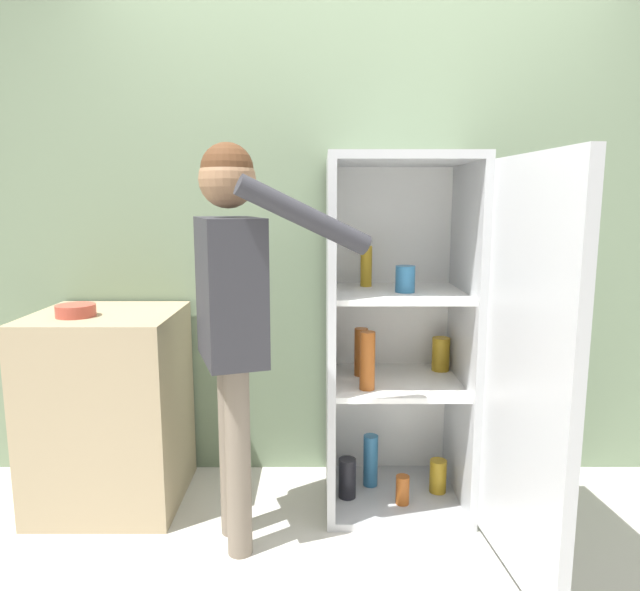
# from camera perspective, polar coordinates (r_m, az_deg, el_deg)

# --- Properties ---
(ground_plane) EXTENTS (12.00, 12.00, 0.00)m
(ground_plane) POSITION_cam_1_polar(r_m,az_deg,el_deg) (2.35, 4.46, -27.02)
(ground_plane) COLOR beige
(wall_back) EXTENTS (7.00, 0.06, 2.55)m
(wall_back) POSITION_cam_1_polar(r_m,az_deg,el_deg) (2.87, 3.25, 7.00)
(wall_back) COLOR gray
(wall_back) RESTS_ON ground_plane
(refrigerator) EXTENTS (0.75, 1.22, 1.59)m
(refrigerator) POSITION_cam_1_polar(r_m,az_deg,el_deg) (2.55, 9.85, -4.69)
(refrigerator) COLOR #B7BABC
(refrigerator) RESTS_ON ground_plane
(person) EXTENTS (0.71, 0.49, 1.61)m
(person) POSITION_cam_1_polar(r_m,az_deg,el_deg) (2.22, -8.79, 0.07)
(person) COLOR #726656
(person) RESTS_ON ground_plane
(counter) EXTENTS (0.64, 0.60, 0.90)m
(counter) POSITION_cam_1_polar(r_m,az_deg,el_deg) (2.86, -20.26, -10.51)
(counter) COLOR tan
(counter) RESTS_ON ground_plane
(bowl) EXTENTS (0.17, 0.17, 0.05)m
(bowl) POSITION_cam_1_polar(r_m,az_deg,el_deg) (2.69, -23.30, -1.40)
(bowl) COLOR #B24738
(bowl) RESTS_ON counter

